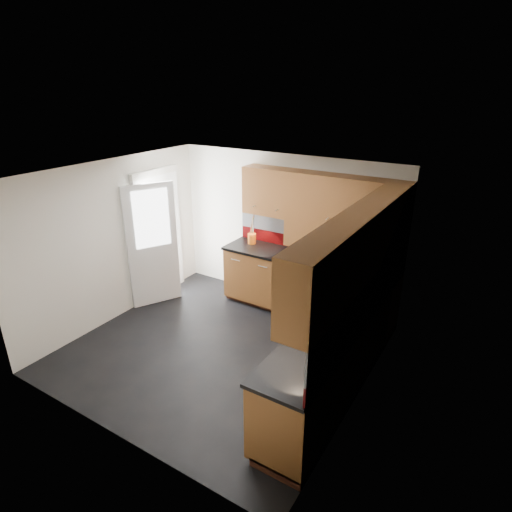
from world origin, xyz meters
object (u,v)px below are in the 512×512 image
Objects in this scene: gas_hob at (301,257)px; utensil_pot at (252,237)px; food_processor at (372,280)px; toaster at (378,263)px.

utensil_pot reaches higher than gas_hob.
gas_hob is 0.96m from utensil_pot.
toaster is at bearing 100.66° from food_processor.
utensil_pot is 1.60× the size of toaster.
food_processor is (2.18, -0.58, 0.02)m from utensil_pot.
toaster is (1.11, 0.17, 0.08)m from gas_hob.
utensil_pot is 1.81× the size of food_processor.
utensil_pot is at bearing 172.34° from gas_hob.
food_processor reaches higher than toaster.
gas_hob is 2.01× the size of toaster.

